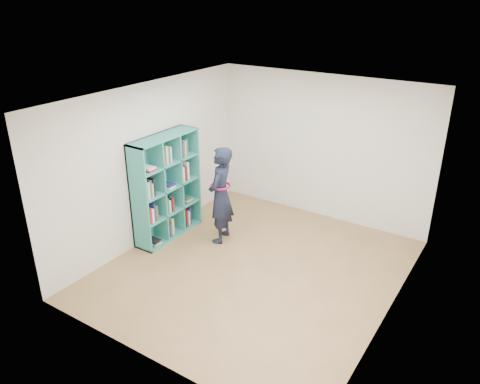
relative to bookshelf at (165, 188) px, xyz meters
The scene contains 9 objects.
floor 2.03m from the bookshelf, ahead, with size 4.50×4.50×0.00m, color olive.
ceiling 2.52m from the bookshelf, ahead, with size 4.50×4.50×0.00m, color white.
wall_left 0.48m from the bookshelf, 144.89° to the right, with size 0.02×4.50×2.60m, color silver.
wall_right 3.85m from the bookshelf, ahead, with size 0.02×4.50×2.60m, color silver.
wall_back 2.84m from the bookshelf, 49.35° to the left, with size 4.00×0.02×2.60m, color silver.
wall_front 3.03m from the bookshelf, 52.38° to the right, with size 4.00×0.02×2.60m, color silver.
bookshelf is the anchor object (origin of this frame).
person 0.95m from the bookshelf, 21.50° to the left, with size 0.53×0.68×1.63m.
smartphone 0.82m from the bookshelf, 29.44° to the left, with size 0.04×0.10×0.13m.
Camera 1 is at (3.10, -5.16, 3.92)m, focal length 35.00 mm.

